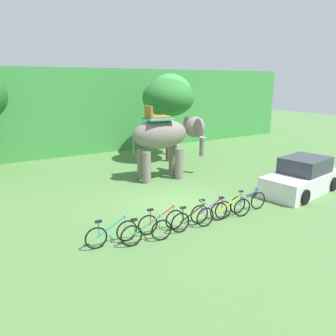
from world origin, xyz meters
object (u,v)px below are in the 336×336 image
Objects in this scene: tree_far_left at (168,98)px; bike_black at (193,219)px; parked_car at (302,178)px; bike_purple at (211,211)px; bike_red at (161,221)px; bike_blue at (248,202)px; bike_green at (147,232)px; elephant at (166,137)px; bike_teal at (112,233)px; bike_yellow at (231,209)px; tree_center_left at (170,95)px.

tree_far_left reaches higher than bike_black.
bike_purple is at bearing -175.33° from parked_car.
bike_red and bike_black have the same top height.
bike_red is (-5.53, -8.60, -3.54)m from tree_far_left.
tree_far_left is 2.98× the size of bike_blue.
bike_green and bike_black have the same top height.
bike_blue is (-1.71, -8.77, -3.54)m from tree_far_left.
bike_black is 6.63m from parked_car.
bike_black and bike_blue have the same top height.
elephant is 6.55m from bike_black.
elephant reaches higher than bike_teal.
elephant is at bearing 67.23° from bike_black.
bike_purple is (-3.53, -8.78, -3.54)m from tree_far_left.
bike_yellow is (4.53, -0.37, 0.00)m from bike_teal.
bike_purple is (0.97, 0.21, 0.00)m from bike_black.
tree_far_left is 2.99× the size of bike_green.
tree_center_left is 3.18× the size of bike_blue.
tree_far_left is at bearing 63.37° from bike_black.
bike_green and bike_purple have the same top height.
parked_car is at bearing 6.81° from bike_blue.
bike_black is (2.79, -0.42, 0.00)m from bike_teal.
bike_green is 0.92m from bike_red.
bike_blue is at bearing -105.29° from tree_center_left.
bike_purple is 5.64m from parked_car.
tree_center_left reaches higher than bike_red.
bike_green is 2.81m from bike_purple.
bike_green is at bearing -178.37° from bike_yellow.
tree_center_left is 11.40m from bike_blue.
parked_car reaches higher than bike_purple.
bike_red is 1.00× the size of bike_purple.
bike_black is at bearing -8.46° from bike_teal.
tree_center_left is 10.57m from parked_car.
bike_red is 2.00m from bike_purple.
bike_purple is 0.78m from bike_yellow.
bike_teal and bike_yellow have the same top height.
bike_yellow is (-0.70, -5.76, -1.82)m from elephant.
bike_green is at bearing -26.07° from bike_teal.
parked_car is at bearing 2.09° from bike_red.
tree_far_left is 10.81m from bike_red.
bike_blue is (-2.85, -10.43, -3.62)m from tree_center_left.
tree_center_left is (1.14, 1.66, 0.08)m from tree_far_left.
elephant is 2.47× the size of bike_black.
bike_teal is 3.77m from bike_purple.
bike_black is 0.38× the size of parked_car.
bike_black and bike_purple have the same top height.
bike_green is at bearing -175.02° from parked_car.
bike_green is 3.56m from bike_yellow.
bike_teal and bike_blue have the same top height.
elephant is 6.78m from parked_car.
bike_green is at bearing -125.97° from elephant.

